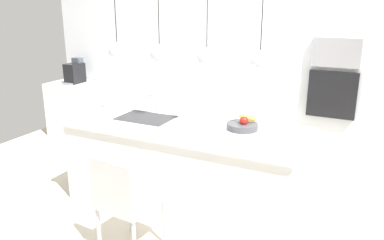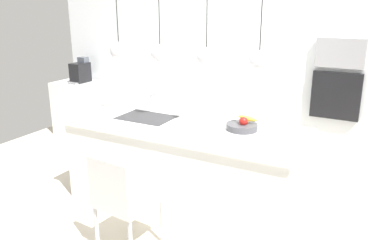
# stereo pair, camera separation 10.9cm
# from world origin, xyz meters

# --- Properties ---
(floor) EXTENTS (6.60, 6.60, 0.00)m
(floor) POSITION_xyz_m (0.00, 0.00, 0.00)
(floor) COLOR beige
(floor) RESTS_ON ground
(back_wall) EXTENTS (6.00, 0.10, 2.60)m
(back_wall) POSITION_xyz_m (0.00, 1.65, 1.30)
(back_wall) COLOR white
(back_wall) RESTS_ON ground
(kitchen_island) EXTENTS (2.40, 0.90, 0.90)m
(kitchen_island) POSITION_xyz_m (0.00, 0.00, 0.45)
(kitchen_island) COLOR white
(kitchen_island) RESTS_ON ground
(sink_basin) EXTENTS (0.56, 0.40, 0.02)m
(sink_basin) POSITION_xyz_m (-0.44, 0.00, 0.89)
(sink_basin) COLOR #2D2D30
(sink_basin) RESTS_ON kitchen_island
(faucet) EXTENTS (0.02, 0.17, 0.22)m
(faucet) POSITION_xyz_m (-0.44, 0.21, 1.04)
(faucet) COLOR silver
(faucet) RESTS_ON kitchen_island
(fruit_bowl) EXTENTS (0.29, 0.29, 0.15)m
(fruit_bowl) POSITION_xyz_m (0.59, 0.09, 0.94)
(fruit_bowl) COLOR #4C4C51
(fruit_bowl) RESTS_ON kitchen_island
(side_counter) EXTENTS (1.10, 0.60, 0.84)m
(side_counter) POSITION_xyz_m (-2.40, 1.28, 0.42)
(side_counter) COLOR white
(side_counter) RESTS_ON ground
(coffee_machine) EXTENTS (0.20, 0.35, 0.38)m
(coffee_machine) POSITION_xyz_m (-2.55, 1.28, 1.00)
(coffee_machine) COLOR black
(coffee_machine) RESTS_ON side_counter
(microwave) EXTENTS (0.54, 0.08, 0.34)m
(microwave) POSITION_xyz_m (1.19, 1.58, 1.48)
(microwave) COLOR #9E9EA3
(microwave) RESTS_ON back_wall
(oven) EXTENTS (0.56, 0.08, 0.56)m
(oven) POSITION_xyz_m (1.19, 1.58, 0.98)
(oven) COLOR black
(oven) RESTS_ON back_wall
(chair_near) EXTENTS (0.48, 0.51, 0.89)m
(chair_near) POSITION_xyz_m (-0.05, -0.92, 0.51)
(chair_near) COLOR silver
(chair_near) RESTS_ON ground
(pendant_light_left) EXTENTS (0.18, 0.18, 0.78)m
(pendant_light_left) POSITION_xyz_m (-0.75, 0.00, 1.57)
(pendant_light_left) COLOR silver
(pendant_light_center_left) EXTENTS (0.18, 0.18, 0.78)m
(pendant_light_center_left) POSITION_xyz_m (-0.25, 0.00, 1.57)
(pendant_light_center_left) COLOR silver
(pendant_light_center_right) EXTENTS (0.18, 0.18, 0.78)m
(pendant_light_center_right) POSITION_xyz_m (0.25, 0.00, 1.57)
(pendant_light_center_right) COLOR silver
(pendant_light_right) EXTENTS (0.18, 0.18, 0.78)m
(pendant_light_right) POSITION_xyz_m (0.75, 0.00, 1.57)
(pendant_light_right) COLOR silver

